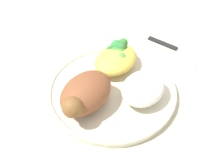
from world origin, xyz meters
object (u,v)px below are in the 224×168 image
at_px(rice_pile, 143,88).
at_px(roasted_chicken, 85,94).
at_px(fork, 171,57).
at_px(plate, 112,90).
at_px(knife, 178,49).
at_px(mac_cheese_with_broccoli, 117,58).

bearing_deg(rice_pile, roasted_chicken, -41.03).
relative_size(roasted_chicken, rice_pile, 1.29).
height_order(rice_pile, fork, rice_pile).
distance_m(plate, rice_pile, 0.07).
distance_m(roasted_chicken, rice_pile, 0.11).
bearing_deg(knife, mac_cheese_with_broccoli, -27.13).
xyz_separation_m(mac_cheese_with_broccoli, fork, (-0.12, 0.08, -0.04)).
distance_m(rice_pile, knife, 0.20).
relative_size(mac_cheese_with_broccoli, knife, 0.55).
height_order(rice_pile, knife, rice_pile).
xyz_separation_m(rice_pile, knife, (-0.19, -0.02, -0.04)).
xyz_separation_m(plate, knife, (-0.21, 0.04, -0.01)).
bearing_deg(roasted_chicken, knife, 168.94).
bearing_deg(roasted_chicken, mac_cheese_with_broccoli, -169.95).
height_order(rice_pile, mac_cheese_with_broccoli, same).
height_order(plate, mac_cheese_with_broccoli, mac_cheese_with_broccoli).
relative_size(rice_pile, fork, 0.67).
bearing_deg(mac_cheese_with_broccoli, roasted_chicken, 10.05).
height_order(mac_cheese_with_broccoli, knife, mac_cheese_with_broccoli).
bearing_deg(mac_cheese_with_broccoli, knife, 152.87).
height_order(roasted_chicken, mac_cheese_with_broccoli, roasted_chicken).
distance_m(roasted_chicken, mac_cheese_with_broccoli, 0.13).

